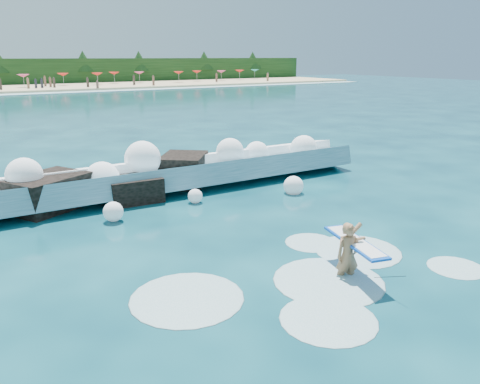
# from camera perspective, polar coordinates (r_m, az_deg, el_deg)

# --- Properties ---
(ground) EXTENTS (200.00, 200.00, 0.00)m
(ground) POSITION_cam_1_polar(r_m,az_deg,el_deg) (13.20, -1.00, -8.05)
(ground) COLOR #072E3C
(ground) RESTS_ON ground
(breaking_wave) EXTENTS (18.34, 2.84, 1.58)m
(breaking_wave) POSITION_cam_1_polar(r_m,az_deg,el_deg) (19.89, -9.08, 1.84)
(breaking_wave) COLOR teal
(breaking_wave) RESTS_ON ground
(rock_cluster) EXTENTS (8.74, 3.46, 1.56)m
(rock_cluster) POSITION_cam_1_polar(r_m,az_deg,el_deg) (19.19, -14.66, 0.80)
(rock_cluster) COLOR black
(rock_cluster) RESTS_ON ground
(surfer_with_board) EXTENTS (1.20, 2.92, 1.73)m
(surfer_with_board) POSITION_cam_1_polar(r_m,az_deg,el_deg) (12.26, 13.21, -7.22)
(surfer_with_board) COLOR #9E6E4A
(surfer_with_board) RESTS_ON ground
(wave_spray) EXTENTS (15.20, 4.68, 2.22)m
(wave_spray) POSITION_cam_1_polar(r_m,az_deg,el_deg) (19.57, -8.91, 3.11)
(wave_spray) COLOR white
(wave_spray) RESTS_ON ground
(surf_foam) EXTENTS (8.93, 5.39, 0.14)m
(surf_foam) POSITION_cam_1_polar(r_m,az_deg,el_deg) (12.15, 8.03, -10.48)
(surf_foam) COLOR silver
(surf_foam) RESTS_ON ground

